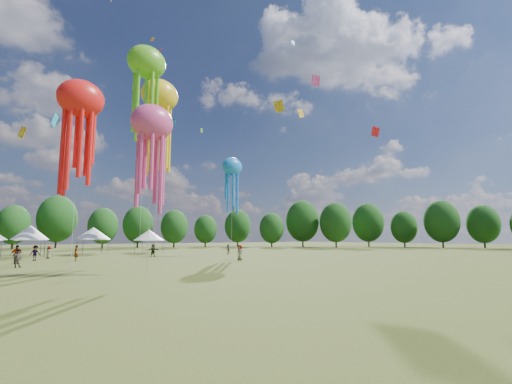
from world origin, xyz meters
TOP-DOWN VIEW (x-y plane):
  - ground at (0.00, 0.00)m, footprint 300.00×300.00m
  - spectator_near at (-9.27, 33.85)m, footprint 1.03×0.97m
  - spectators_far at (2.28, 41.41)m, footprint 30.49×18.58m
  - festival_tents at (-4.34, 55.69)m, footprint 38.30×10.68m
  - show_kites at (3.19, 42.12)m, footprint 39.01×31.80m
  - small_kites at (-1.37, 42.13)m, footprint 65.24×62.86m
  - treeline at (-3.87, 62.51)m, footprint 201.57×95.24m

SIDE VIEW (x-z plane):
  - ground at x=0.00m, z-range 0.00..0.00m
  - spectator_near at x=-9.27m, z-range 0.00..1.68m
  - spectators_far at x=2.28m, z-range -0.07..1.85m
  - festival_tents at x=-4.34m, z-range 1.00..5.36m
  - treeline at x=-3.87m, z-range -0.17..13.26m
  - show_kites at x=3.19m, z-range 5.43..36.07m
  - small_kites at x=-1.37m, z-range 6.60..50.82m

